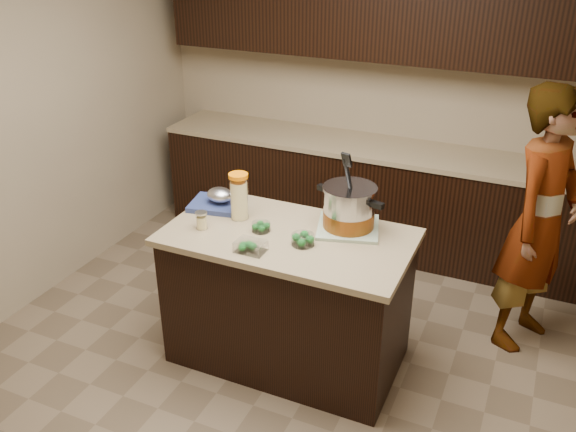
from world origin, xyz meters
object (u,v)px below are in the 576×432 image
object	(u,v)px
stock_pot	(349,210)
lemonade_pitcher	(239,198)
person	(540,222)
island	(288,298)

from	to	relation	value
stock_pot	lemonade_pitcher	distance (m)	0.68
stock_pot	lemonade_pitcher	world-z (taller)	stock_pot
lemonade_pitcher	person	distance (m)	1.89
stock_pot	person	size ratio (longest dim) A/B	0.26
island	lemonade_pitcher	world-z (taller)	lemonade_pitcher
lemonade_pitcher	stock_pot	bearing A→B (deg)	11.51
stock_pot	person	xyz separation A→B (m)	(1.05, 0.64, -0.16)
person	lemonade_pitcher	bearing A→B (deg)	137.50
stock_pot	person	bearing A→B (deg)	46.37
island	lemonade_pitcher	size ratio (longest dim) A/B	5.03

